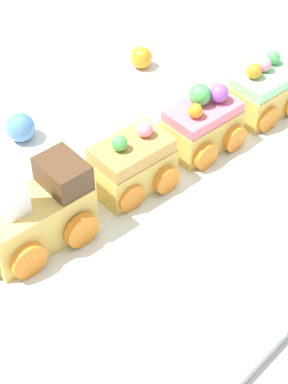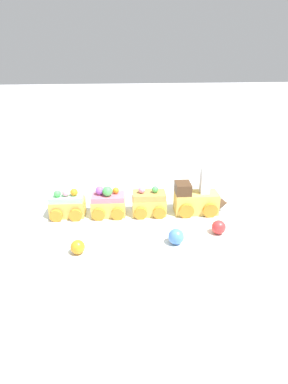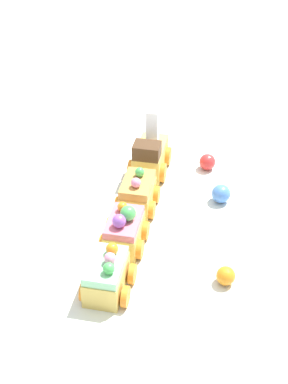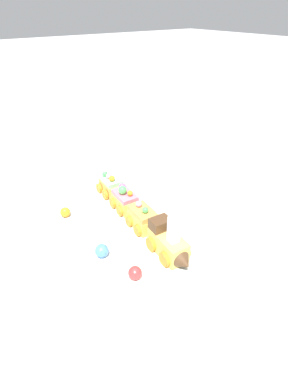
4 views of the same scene
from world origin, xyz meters
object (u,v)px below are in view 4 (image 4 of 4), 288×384
gumball_blue (102,251)px  cake_car_strawberry (125,200)px  cake_car_caramel (143,219)px  cake_train_locomotive (170,244)px  gumball_red (135,273)px  gumball_orange (65,212)px  cake_car_mint (110,186)px

gumball_blue → cake_car_strawberry: bearing=130.7°
cake_car_caramel → cake_car_strawberry: (-0.09, 0.01, 0.00)m
cake_car_caramel → cake_train_locomotive: bearing=0.0°
cake_train_locomotive → gumball_red: 0.10m
cake_car_strawberry → gumball_blue: size_ratio=2.61×
cake_car_strawberry → gumball_blue: bearing=-43.8°
cake_car_caramel → gumball_red: cake_car_caramel is taller
cake_car_caramel → gumball_red: bearing=-36.1°
gumball_red → gumball_orange: bearing=-174.6°
cake_car_caramel → cake_car_strawberry: size_ratio=1.00×
gumball_red → gumball_orange: gumball_red is taller
cake_train_locomotive → cake_car_caramel: size_ratio=1.59×
gumball_orange → cake_car_strawberry: bearing=66.7°
cake_car_caramel → gumball_blue: size_ratio=2.61×
cake_car_caramel → cake_car_strawberry: bearing=-179.9°
cake_train_locomotive → gumball_blue: bearing=-119.2°
gumball_red → cake_car_strawberry: bearing=151.2°
gumball_red → gumball_blue: (-0.09, -0.02, 0.00)m
cake_car_strawberry → gumball_orange: (-0.06, -0.14, -0.01)m
cake_train_locomotive → gumball_orange: bearing=-149.4°
gumball_blue → cake_car_caramel: bearing=102.4°
cake_car_mint → gumball_orange: cake_car_mint is taller
cake_train_locomotive → gumball_orange: cake_train_locomotive is taller
cake_car_caramel → gumball_red: 0.16m
cake_train_locomotive → cake_car_strawberry: bearing=-180.0°
cake_train_locomotive → cake_car_caramel: (-0.11, 0.01, -0.01)m
cake_car_strawberry → gumball_orange: size_ratio=3.05×
cake_train_locomotive → cake_car_mint: cake_train_locomotive is taller
cake_car_strawberry → gumball_blue: cake_car_strawberry is taller
gumball_blue → cake_train_locomotive: bearing=55.2°
cake_car_caramel → gumball_orange: 0.20m
cake_car_caramel → gumball_orange: (-0.15, -0.13, -0.01)m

